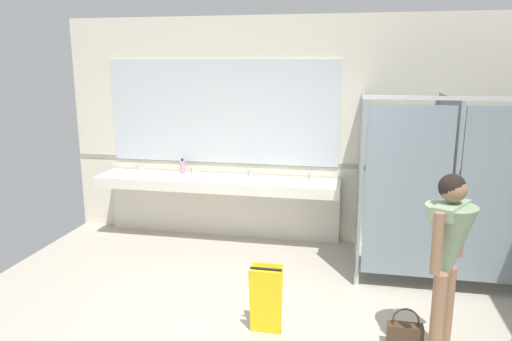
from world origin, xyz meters
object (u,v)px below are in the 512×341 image
(wet_floor_sign, at_px, (266,299))
(handbag, at_px, (405,335))
(soap_dispenser, at_px, (182,167))
(person_standing, at_px, (448,246))

(wet_floor_sign, bearing_deg, handbag, -0.02)
(handbag, height_order, wet_floor_sign, wet_floor_sign)
(handbag, bearing_deg, soap_dispenser, 140.40)
(person_standing, bearing_deg, soap_dispenser, 142.28)
(soap_dispenser, bearing_deg, wet_floor_sign, -55.41)
(soap_dispenser, xyz_separation_m, wet_floor_sign, (1.60, -2.32, -0.65))
(person_standing, xyz_separation_m, wet_floor_sign, (-1.48, 0.06, -0.64))
(handbag, xyz_separation_m, soap_dispenser, (-2.80, 2.32, 0.85))
(soap_dispenser, bearing_deg, handbag, -39.60)
(wet_floor_sign, bearing_deg, soap_dispenser, 124.59)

